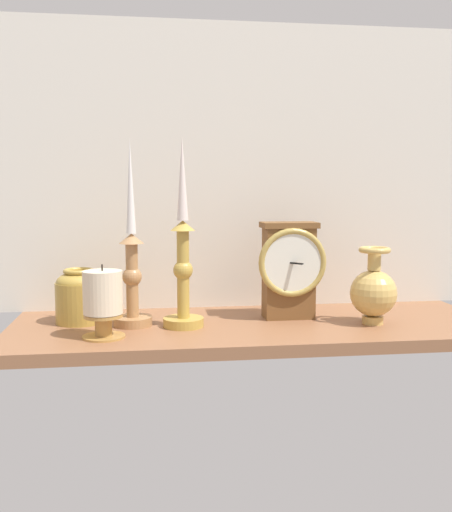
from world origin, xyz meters
The scene contains 8 objects.
ground_plane centered at (0.00, 0.00, -1.20)cm, with size 100.00×36.00×2.40cm, color brown.
back_wall centered at (0.00, 18.50, 32.50)cm, with size 120.00×2.00×65.00cm, color silver.
mantel_clock centered at (7.94, 3.34, 10.80)cm, with size 14.43×9.14×20.55cm.
candlestick_tall_left centered at (-25.02, 0.94, 11.59)cm, with size 7.79×7.79×37.55cm.
candlestick_tall_center centered at (-14.90, -1.33, 12.89)cm, with size 8.16×8.16×37.90cm.
brass_vase_bulbous centered at (23.76, -4.08, 6.84)cm, with size 9.51×9.51×15.82cm.
brass_vase_jar centered at (-35.94, 5.13, 5.77)cm, with size 9.79×9.79×11.23cm.
pillar_candle_front centered at (-30.16, -8.16, 7.06)cm, with size 7.96×7.96×13.75cm.
Camera 1 is at (-21.59, -115.53, 27.32)cm, focal length 40.63 mm.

